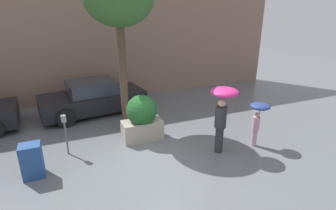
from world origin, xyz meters
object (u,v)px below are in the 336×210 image
planter_box (142,117)px  person_adult (223,106)px  parking_meter (65,126)px  newspaper_box (32,161)px  person_child (259,114)px  parked_car_near (93,98)px

planter_box → person_adult: bearing=-40.5°
parking_meter → newspaper_box: (-0.86, -0.85, -0.43)m
person_adult → newspaper_box: bearing=138.4°
person_adult → newspaper_box: 5.23m
newspaper_box → person_child: bearing=-7.7°
person_child → parked_car_near: (-4.27, 4.81, -0.41)m
person_child → parking_meter: (-5.46, 1.70, -0.16)m
person_child → planter_box: bearing=140.7°
parked_car_near → newspaper_box: size_ratio=4.73×
parked_car_near → newspaper_box: bearing=145.2°
person_child → parking_meter: bearing=152.8°
person_adult → planter_box: bearing=105.9°
planter_box → person_child: (3.14, -1.78, 0.28)m
person_child → parking_meter: person_child is taller
newspaper_box → parking_meter: bearing=44.8°
planter_box → parked_car_near: 3.24m
person_adult → parked_car_near: (-3.05, 4.67, -0.80)m
person_child → parking_meter: 5.72m
parked_car_near → parking_meter: 3.34m
parked_car_near → parking_meter: parked_car_near is taller
person_child → parking_meter: size_ratio=1.13×
parking_meter → parked_car_near: bearing=69.2°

